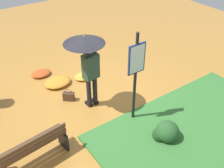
# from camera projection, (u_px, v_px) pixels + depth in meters

# --- Properties ---
(ground_plane) EXTENTS (18.00, 18.00, 0.00)m
(ground_plane) POSITION_uv_depth(u_px,v_px,m) (94.00, 104.00, 7.04)
(ground_plane) COLOR #B27A33
(grass_verge) EXTENTS (4.80, 4.00, 0.05)m
(grass_verge) POSITION_uv_depth(u_px,v_px,m) (218.00, 146.00, 5.80)
(grass_verge) COLOR #387533
(grass_verge) RESTS_ON ground_plane
(person_with_umbrella) EXTENTS (0.96, 0.96, 2.04)m
(person_with_umbrella) POSITION_uv_depth(u_px,v_px,m) (87.00, 54.00, 6.09)
(person_with_umbrella) COLOR black
(person_with_umbrella) RESTS_ON ground_plane
(info_sign_post) EXTENTS (0.44, 0.07, 2.30)m
(info_sign_post) POSITION_uv_depth(u_px,v_px,m) (136.00, 69.00, 5.75)
(info_sign_post) COLOR black
(info_sign_post) RESTS_ON ground_plane
(handbag) EXTENTS (0.32, 0.30, 0.37)m
(handbag) POSITION_uv_depth(u_px,v_px,m) (69.00, 96.00, 7.11)
(handbag) COLOR #4C3323
(handbag) RESTS_ON ground_plane
(park_bench) EXTENTS (1.40, 0.52, 0.75)m
(park_bench) POSITION_uv_depth(u_px,v_px,m) (34.00, 148.00, 5.27)
(park_bench) COLOR black
(park_bench) RESTS_ON ground_plane
(shrub_cluster) EXTENTS (0.58, 0.53, 0.47)m
(shrub_cluster) POSITION_uv_depth(u_px,v_px,m) (166.00, 132.00, 5.88)
(shrub_cluster) COLOR #285628
(shrub_cluster) RESTS_ON ground_plane
(leaf_pile_near_person) EXTENTS (0.78, 0.63, 0.17)m
(leaf_pile_near_person) POSITION_uv_depth(u_px,v_px,m) (58.00, 82.00, 7.73)
(leaf_pile_near_person) COLOR #C68428
(leaf_pile_near_person) RESTS_ON ground_plane
(leaf_pile_by_bench) EXTENTS (0.60, 0.48, 0.13)m
(leaf_pile_by_bench) POSITION_uv_depth(u_px,v_px,m) (41.00, 73.00, 8.16)
(leaf_pile_by_bench) COLOR #B74C1E
(leaf_pile_by_bench) RESTS_ON ground_plane
(leaf_pile_far_path) EXTENTS (0.59, 0.47, 0.13)m
(leaf_pile_far_path) POSITION_uv_depth(u_px,v_px,m) (84.00, 76.00, 8.04)
(leaf_pile_far_path) COLOR gold
(leaf_pile_far_path) RESTS_ON ground_plane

